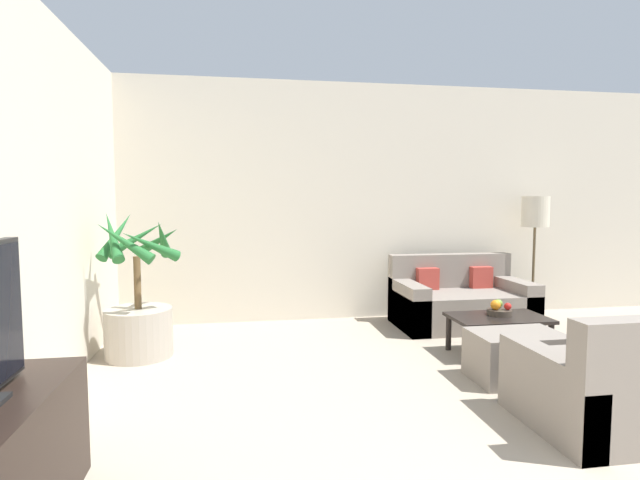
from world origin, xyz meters
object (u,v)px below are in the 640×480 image
object	(u,v)px
coffee_table	(498,322)
armchair	(600,389)
orange_fruit	(496,305)
apple_red	(508,306)
ottoman	(516,356)
fruit_bowl	(500,312)
sofa_loveseat	(460,302)
apple_green	(498,304)
floor_lamp	(535,218)
potted_palm	(139,313)

from	to	relation	value
coffee_table	armchair	size ratio (longest dim) A/B	1.00
orange_fruit	armchair	distance (m)	1.50
apple_red	ottoman	bearing A→B (deg)	-114.33
orange_fruit	armchair	size ratio (longest dim) A/B	0.11
coffee_table	armchair	distance (m)	1.45
coffee_table	fruit_bowl	xyz separation A→B (m)	(0.03, 0.04, 0.08)
sofa_loveseat	ottoman	distance (m)	1.66
apple_green	coffee_table	bearing A→B (deg)	-115.97
floor_lamp	orange_fruit	world-z (taller)	floor_lamp
potted_palm	coffee_table	size ratio (longest dim) A/B	1.56
sofa_loveseat	coffee_table	world-z (taller)	sofa_loveseat
fruit_bowl	apple_red	size ratio (longest dim) A/B	3.39
orange_fruit	fruit_bowl	bearing A→B (deg)	10.55
sofa_loveseat	orange_fruit	size ratio (longest dim) A/B	16.08
floor_lamp	ottoman	distance (m)	2.47
fruit_bowl	armchair	distance (m)	1.50
apple_red	armchair	bearing A→B (deg)	-99.47
fruit_bowl	armchair	bearing A→B (deg)	-97.07
potted_palm	fruit_bowl	xyz separation A→B (m)	(3.17, -0.44, -0.02)
sofa_loveseat	armchair	world-z (taller)	sofa_loveseat
orange_fruit	armchair	world-z (taller)	armchair
potted_palm	orange_fruit	world-z (taller)	potted_palm
sofa_loveseat	ottoman	size ratio (longest dim) A/B	2.10
fruit_bowl	apple_red	distance (m)	0.09
apple_red	ottoman	distance (m)	0.72
sofa_loveseat	orange_fruit	bearing A→B (deg)	-97.87
floor_lamp	armchair	world-z (taller)	floor_lamp
floor_lamp	armchair	distance (m)	3.12
coffee_table	orange_fruit	xyz separation A→B (m)	(-0.01, 0.04, 0.15)
potted_palm	apple_green	xyz separation A→B (m)	(3.19, -0.38, 0.05)
sofa_loveseat	coffee_table	size ratio (longest dim) A/B	1.70
floor_lamp	coffee_table	size ratio (longest dim) A/B	1.70
coffee_table	fruit_bowl	world-z (taller)	fruit_bowl
floor_lamp	armchair	bearing A→B (deg)	-115.43
floor_lamp	ottoman	bearing A→B (deg)	-125.41
floor_lamp	apple_red	distance (m)	1.77
floor_lamp	apple_green	bearing A→B (deg)	-133.32
orange_fruit	armchair	xyz separation A→B (m)	(-0.14, -1.48, -0.20)
fruit_bowl	apple_green	xyz separation A→B (m)	(0.02, 0.06, 0.07)
fruit_bowl	apple_red	world-z (taller)	apple_red
coffee_table	apple_red	xyz separation A→B (m)	(0.09, 0.01, 0.13)
apple_green	ottoman	size ratio (longest dim) A/B	0.12
coffee_table	orange_fruit	bearing A→B (deg)	109.51
ottoman	orange_fruit	bearing A→B (deg)	74.84
ottoman	apple_red	bearing A→B (deg)	65.67
fruit_bowl	coffee_table	bearing A→B (deg)	-127.11
coffee_table	armchair	bearing A→B (deg)	-95.97
fruit_bowl	armchair	world-z (taller)	armchair
armchair	ottoman	bearing A→B (deg)	92.33
coffee_table	sofa_loveseat	bearing A→B (deg)	83.09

